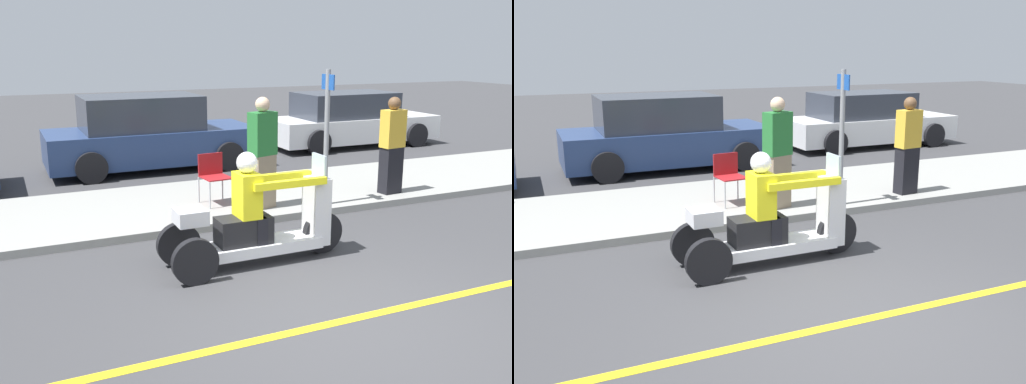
% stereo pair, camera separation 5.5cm
% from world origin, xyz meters
% --- Properties ---
extents(ground_plane, '(60.00, 60.00, 0.00)m').
position_xyz_m(ground_plane, '(0.00, 0.00, 0.00)').
color(ground_plane, '#38383A').
extents(lane_stripe, '(24.00, 0.12, 0.01)m').
position_xyz_m(lane_stripe, '(-0.25, 0.00, 0.00)').
color(lane_stripe, gold).
rests_on(lane_stripe, ground).
extents(sidewalk_strip, '(28.00, 2.80, 0.12)m').
position_xyz_m(sidewalk_strip, '(0.00, 4.60, 0.06)').
color(sidewalk_strip, gray).
rests_on(sidewalk_strip, ground).
extents(motorcycle_trike, '(2.43, 0.75, 1.44)m').
position_xyz_m(motorcycle_trike, '(-0.24, 1.80, 0.51)').
color(motorcycle_trike, black).
rests_on(motorcycle_trike, ground).
extents(spectator_near_curb, '(0.48, 0.36, 1.78)m').
position_xyz_m(spectator_near_curb, '(0.74, 3.73, 0.98)').
color(spectator_near_curb, gray).
rests_on(spectator_near_curb, sidewalk_strip).
extents(spectator_far_back, '(0.43, 0.29, 1.70)m').
position_xyz_m(spectator_far_back, '(3.21, 3.64, 0.94)').
color(spectator_far_back, black).
rests_on(spectator_far_back, sidewalk_strip).
extents(folding_chair_curbside, '(0.50, 0.50, 0.82)m').
position_xyz_m(folding_chair_curbside, '(0.12, 4.32, 0.62)').
color(folding_chair_curbside, '#A5A8AD').
rests_on(folding_chair_curbside, sidewalk_strip).
extents(parked_car_lot_far, '(4.70, 1.94, 1.46)m').
position_xyz_m(parked_car_lot_far, '(5.64, 8.69, 0.69)').
color(parked_car_lot_far, silver).
rests_on(parked_car_lot_far, ground).
extents(parked_car_lot_center, '(4.53, 2.07, 1.63)m').
position_xyz_m(parked_car_lot_center, '(-0.07, 7.99, 0.76)').
color(parked_car_lot_center, navy).
rests_on(parked_car_lot_center, ground).
extents(street_sign, '(0.08, 0.36, 2.20)m').
position_xyz_m(street_sign, '(1.74, 3.45, 1.32)').
color(street_sign, gray).
rests_on(street_sign, sidewalk_strip).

